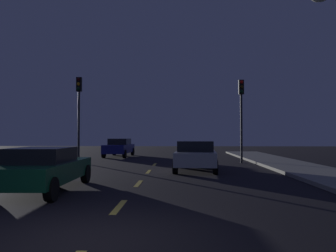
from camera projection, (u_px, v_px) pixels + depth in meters
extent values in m
plane|color=black|center=(141.00, 181.00, 12.25)|extent=(80.00, 80.00, 0.00)
cube|color=#EACC4C|center=(119.00, 207.00, 7.85)|extent=(0.16, 1.60, 0.01)
cube|color=#EACC4C|center=(139.00, 183.00, 11.65)|extent=(0.16, 1.60, 0.01)
cube|color=#EACC4C|center=(149.00, 172.00, 15.45)|extent=(0.16, 1.60, 0.01)
cube|color=#EACC4C|center=(155.00, 164.00, 19.24)|extent=(0.16, 1.60, 0.01)
cylinder|color=#2D2D30|center=(79.00, 120.00, 20.73)|extent=(0.14, 0.14, 5.40)
cube|color=black|center=(79.00, 84.00, 20.79)|extent=(0.32, 0.24, 0.90)
sphere|color=#3F0C0C|center=(78.00, 79.00, 20.64)|extent=(0.20, 0.20, 0.20)
sphere|color=orange|center=(78.00, 84.00, 20.63)|extent=(0.20, 0.20, 0.20)
sphere|color=#0C3319|center=(78.00, 89.00, 20.62)|extent=(0.20, 0.20, 0.20)
cylinder|color=#2D2D30|center=(241.00, 121.00, 20.38)|extent=(0.14, 0.14, 5.18)
cube|color=black|center=(241.00, 87.00, 20.44)|extent=(0.32, 0.24, 0.90)
sphere|color=red|center=(242.00, 82.00, 20.29)|extent=(0.20, 0.20, 0.20)
sphere|color=#3F2D0C|center=(242.00, 87.00, 20.28)|extent=(0.20, 0.20, 0.20)
sphere|color=#0C3319|center=(242.00, 92.00, 20.27)|extent=(0.20, 0.20, 0.20)
cube|color=silver|center=(196.00, 158.00, 15.89)|extent=(2.14, 4.06, 0.63)
cube|color=black|center=(196.00, 146.00, 15.71)|extent=(1.77, 1.88, 0.49)
cylinder|color=black|center=(179.00, 162.00, 17.39)|extent=(0.26, 0.65, 0.64)
cylinder|color=black|center=(213.00, 162.00, 17.21)|extent=(0.26, 0.65, 0.64)
cylinder|color=black|center=(175.00, 167.00, 14.56)|extent=(0.26, 0.65, 0.64)
cylinder|color=black|center=(215.00, 167.00, 14.38)|extent=(0.26, 0.65, 0.64)
cube|color=#0F4C2D|center=(45.00, 171.00, 10.19)|extent=(1.90, 4.58, 0.57)
cube|color=black|center=(42.00, 155.00, 9.98)|extent=(1.62, 2.08, 0.45)
cylinder|color=black|center=(40.00, 174.00, 11.91)|extent=(0.24, 0.65, 0.64)
cylinder|color=black|center=(86.00, 174.00, 11.89)|extent=(0.24, 0.65, 0.64)
cylinder|color=black|center=(51.00, 189.00, 8.46)|extent=(0.24, 0.65, 0.64)
cube|color=navy|center=(119.00, 149.00, 26.51)|extent=(1.91, 4.52, 0.66)
cube|color=black|center=(120.00, 141.00, 26.75)|extent=(1.60, 2.06, 0.48)
cylinder|color=black|center=(124.00, 154.00, 24.77)|extent=(0.25, 0.65, 0.64)
cylinder|color=black|center=(104.00, 154.00, 24.89)|extent=(0.25, 0.65, 0.64)
cylinder|color=black|center=(133.00, 152.00, 28.11)|extent=(0.25, 0.65, 0.64)
cylinder|color=black|center=(114.00, 152.00, 28.23)|extent=(0.25, 0.65, 0.64)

